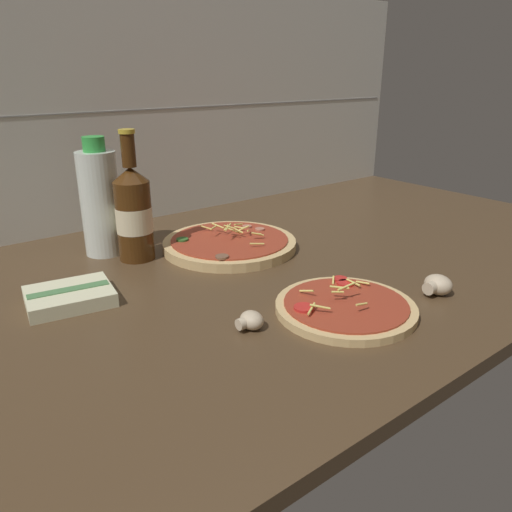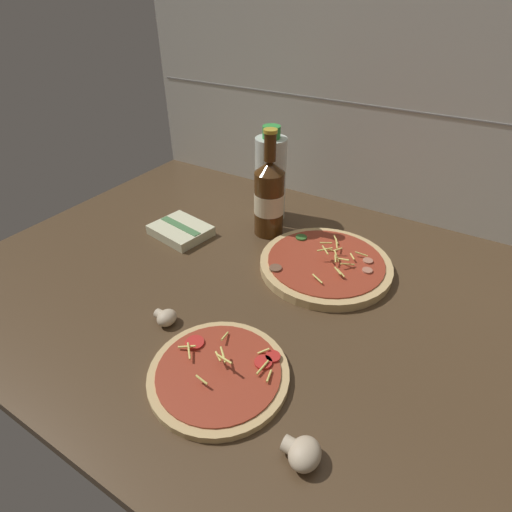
% 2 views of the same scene
% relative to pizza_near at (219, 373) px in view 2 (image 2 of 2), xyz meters
% --- Properties ---
extents(counter_slab, '(1.60, 0.90, 0.03)m').
position_rel_pizza_near_xyz_m(counter_slab, '(0.10, 0.23, -0.02)').
color(counter_slab, '#4C3823').
rests_on(counter_slab, ground).
extents(tile_backsplash, '(1.60, 0.01, 0.60)m').
position_rel_pizza_near_xyz_m(tile_backsplash, '(0.10, 0.69, 0.27)').
color(tile_backsplash, silver).
rests_on(tile_backsplash, ground).
extents(pizza_near, '(0.23, 0.23, 0.04)m').
position_rel_pizza_near_xyz_m(pizza_near, '(0.00, 0.00, 0.00)').
color(pizza_near, tan).
rests_on(pizza_near, counter_slab).
extents(pizza_far, '(0.29, 0.29, 0.06)m').
position_rel_pizza_near_xyz_m(pizza_far, '(0.03, 0.36, 0.00)').
color(pizza_far, tan).
rests_on(pizza_far, counter_slab).
extents(beer_bottle, '(0.07, 0.07, 0.26)m').
position_rel_pizza_near_xyz_m(beer_bottle, '(-0.16, 0.43, 0.09)').
color(beer_bottle, '#47280F').
rests_on(beer_bottle, counter_slab).
extents(oil_bottle, '(0.08, 0.08, 0.24)m').
position_rel_pizza_near_xyz_m(oil_bottle, '(-0.20, 0.50, 0.10)').
color(oil_bottle, silver).
rests_on(oil_bottle, counter_slab).
extents(mushroom_left, '(0.04, 0.04, 0.03)m').
position_rel_pizza_near_xyz_m(mushroom_left, '(-0.16, 0.05, 0.01)').
color(mushroom_left, beige).
rests_on(mushroom_left, counter_slab).
extents(mushroom_right, '(0.05, 0.05, 0.04)m').
position_rel_pizza_near_xyz_m(mushroom_right, '(0.17, -0.05, 0.01)').
color(mushroom_right, beige).
rests_on(mushroom_right, counter_slab).
extents(dish_towel, '(0.15, 0.13, 0.03)m').
position_rel_pizza_near_xyz_m(dish_towel, '(-0.34, 0.31, 0.00)').
color(dish_towel, beige).
rests_on(dish_towel, counter_slab).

